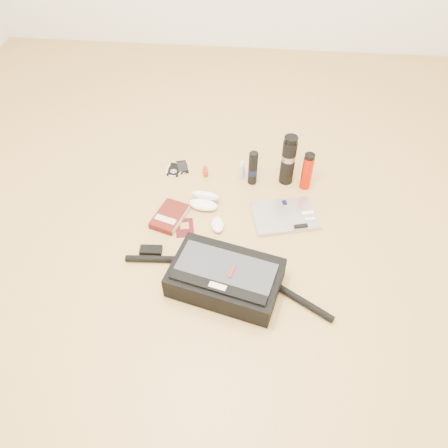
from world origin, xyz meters
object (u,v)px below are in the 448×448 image
at_px(laptop, 285,216).
at_px(thermos_black, 288,160).
at_px(messenger_bag, 225,277).
at_px(thermos_red, 307,171).
at_px(book, 170,217).

bearing_deg(laptop, thermos_black, 74.98).
height_order(messenger_bag, thermos_black, thermos_black).
bearing_deg(messenger_bag, thermos_red, 75.51).
xyz_separation_m(messenger_bag, book, (-0.32, 0.38, -0.04)).
bearing_deg(laptop, messenger_bag, -135.29).
bearing_deg(book, thermos_black, 48.44).
bearing_deg(laptop, book, 172.16).
bearing_deg(thermos_red, messenger_bag, -118.69).
bearing_deg(thermos_black, thermos_red, -20.42).
relative_size(messenger_bag, thermos_black, 3.23).
bearing_deg(book, thermos_red, 41.95).
xyz_separation_m(thermos_black, thermos_red, (0.10, -0.04, -0.04)).
xyz_separation_m(book, thermos_black, (0.59, 0.35, 0.13)).
relative_size(laptop, thermos_black, 1.25).
distance_m(laptop, book, 0.59).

